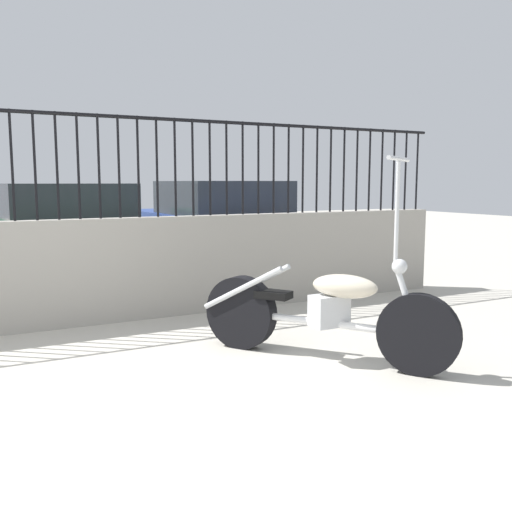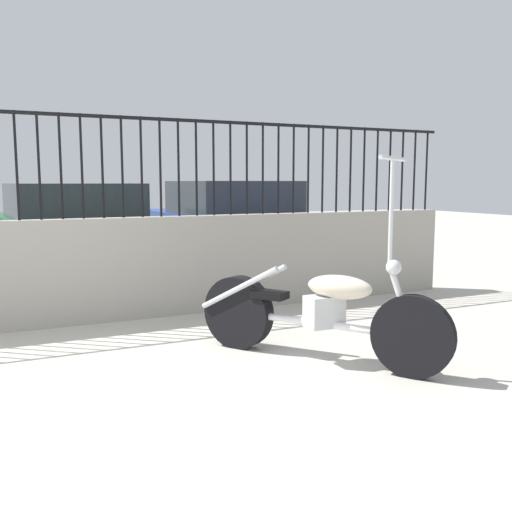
% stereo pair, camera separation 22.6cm
% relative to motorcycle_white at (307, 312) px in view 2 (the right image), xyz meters
% --- Properties ---
extents(motorcycle_white, '(1.26, 1.79, 1.56)m').
position_rel_motorcycle_white_xyz_m(motorcycle_white, '(0.00, 0.00, 0.00)').
color(motorcycle_white, black).
rests_on(motorcycle_white, ground_plane).
extents(car_green, '(2.09, 4.10, 1.36)m').
position_rel_motorcycle_white_xyz_m(car_green, '(-1.12, 4.84, 0.31)').
color(car_green, black).
rests_on(car_green, ground_plane).
extents(car_blue, '(1.73, 4.14, 1.39)m').
position_rel_motorcycle_white_xyz_m(car_blue, '(1.22, 4.56, 0.32)').
color(car_blue, black).
rests_on(car_blue, ground_plane).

